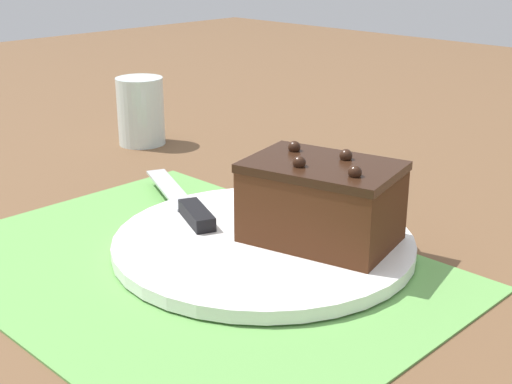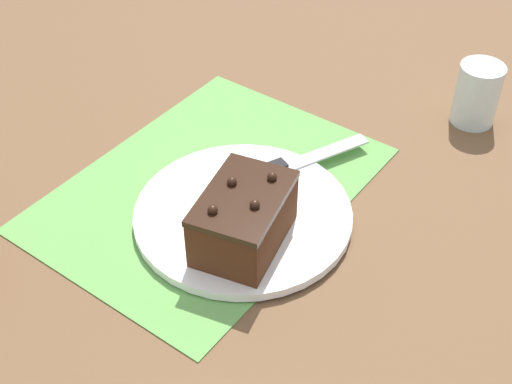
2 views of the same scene
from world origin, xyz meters
TOP-DOWN VIEW (x-y plane):
  - ground_plane at (0.00, 0.00)m, footprint 3.00×3.00m
  - placemat_woven at (0.00, 0.00)m, footprint 0.46×0.34m
  - cake_plate at (-0.02, -0.07)m, footprint 0.28×0.28m
  - chocolate_cake at (-0.06, -0.11)m, footprint 0.15×0.12m
  - serving_knife at (0.08, -0.07)m, footprint 0.19×0.10m
  - drinking_glass at (0.36, -0.22)m, footprint 0.07×0.07m

SIDE VIEW (x-z plane):
  - ground_plane at x=0.00m, z-range 0.00..0.00m
  - placemat_woven at x=0.00m, z-range 0.00..0.00m
  - cake_plate at x=-0.02m, z-range 0.00..0.02m
  - serving_knife at x=0.08m, z-range 0.01..0.03m
  - drinking_glass at x=0.36m, z-range 0.00..0.10m
  - chocolate_cake at x=-0.06m, z-range 0.01..0.10m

